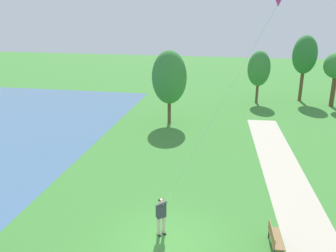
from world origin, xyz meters
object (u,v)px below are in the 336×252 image
at_px(park_bench_far_walkway, 274,237).
at_px(person_kite_flyer, 161,213).
at_px(tree_treeline_right, 169,78).
at_px(tree_lakeside_near, 305,55).
at_px(tree_horizon_far, 259,69).

bearing_deg(park_bench_far_walkway, person_kite_flyer, 179.82).
xyz_separation_m(person_kite_flyer, tree_treeline_right, (-2.52, 15.38, 2.84)).
xyz_separation_m(park_bench_far_walkway, tree_lakeside_near, (4.94, 25.50, 4.23)).
bearing_deg(tree_lakeside_near, person_kite_flyer, -110.61).
bearing_deg(tree_horizon_far, tree_lakeside_near, 21.72).
bearing_deg(person_kite_flyer, tree_lakeside_near, 69.39).
height_order(park_bench_far_walkway, tree_treeline_right, tree_treeline_right).
bearing_deg(tree_lakeside_near, park_bench_far_walkway, -100.96).
bearing_deg(park_bench_far_walkway, tree_treeline_right, 114.97).
bearing_deg(tree_horizon_far, tree_treeline_right, -132.38).
height_order(tree_treeline_right, tree_horizon_far, tree_treeline_right).
bearing_deg(tree_horizon_far, person_kite_flyer, -102.06).
distance_m(person_kite_flyer, park_bench_far_walkway, 4.68).
height_order(person_kite_flyer, tree_lakeside_near, tree_lakeside_near).
bearing_deg(park_bench_far_walkway, tree_lakeside_near, 79.04).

